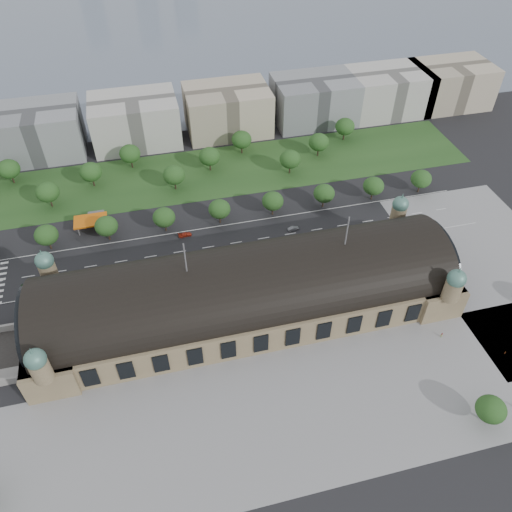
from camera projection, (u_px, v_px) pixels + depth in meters
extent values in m
plane|color=black|center=(247.00, 311.00, 183.76)|extent=(900.00, 900.00, 0.00)
cube|color=#8C7B57|center=(247.00, 300.00, 179.66)|extent=(150.00, 40.00, 12.00)
cube|color=#8C7B57|center=(54.00, 336.00, 167.95)|extent=(16.00, 43.00, 12.00)
cube|color=#8C7B57|center=(417.00, 269.00, 191.37)|extent=(16.00, 43.00, 12.00)
cylinder|color=black|center=(247.00, 289.00, 175.55)|extent=(144.00, 37.60, 37.60)
cylinder|color=black|center=(28.00, 324.00, 161.43)|extent=(1.20, 32.00, 32.00)
cylinder|color=black|center=(436.00, 251.00, 186.94)|extent=(1.20, 32.00, 32.00)
cylinder|color=#8C7B57|center=(49.00, 272.00, 175.97)|extent=(6.00, 6.00, 8.00)
sphere|color=slate|center=(44.00, 261.00, 172.21)|extent=(6.40, 6.40, 6.40)
cone|color=slate|center=(41.00, 252.00, 169.47)|extent=(1.00, 1.00, 2.50)
cylinder|color=#8C7B57|center=(398.00, 215.00, 199.39)|extent=(6.00, 6.00, 8.00)
sphere|color=slate|center=(401.00, 204.00, 195.63)|extent=(6.40, 6.40, 6.40)
cone|color=slate|center=(403.00, 196.00, 192.89)|extent=(1.00, 1.00, 2.50)
cylinder|color=#8C7B57|center=(41.00, 370.00, 146.24)|extent=(6.00, 6.00, 8.00)
sphere|color=slate|center=(35.00, 359.00, 142.48)|extent=(6.40, 6.40, 6.40)
cone|color=slate|center=(31.00, 351.00, 139.74)|extent=(1.00, 1.00, 2.50)
cylinder|color=#8C7B57|center=(452.00, 290.00, 169.66)|extent=(6.00, 6.00, 8.00)
sphere|color=slate|center=(457.00, 279.00, 165.89)|extent=(6.40, 6.40, 6.40)
cone|color=slate|center=(460.00, 270.00, 163.16)|extent=(1.00, 1.00, 2.50)
cylinder|color=#59595B|center=(185.00, 258.00, 158.71)|extent=(0.50, 0.50, 12.00)
cylinder|color=#59595B|center=(347.00, 231.00, 168.33)|extent=(0.50, 0.50, 12.00)
cube|color=gray|center=(311.00, 410.00, 154.36)|extent=(190.00, 48.00, 0.12)
cube|color=gray|center=(495.00, 264.00, 201.77)|extent=(56.00, 100.00, 0.12)
cube|color=black|center=(180.00, 252.00, 207.17)|extent=(260.00, 26.00, 0.10)
cube|color=#22461C|center=(175.00, 177.00, 246.98)|extent=(300.00, 45.00, 0.10)
cube|color=#CF5E0C|center=(90.00, 220.00, 214.83)|extent=(14.00, 9.00, 0.70)
cube|color=#59595B|center=(97.00, 217.00, 221.55)|extent=(7.00, 5.00, 3.20)
cylinder|color=#59595B|center=(79.00, 222.00, 217.84)|extent=(0.50, 0.50, 4.40)
cylinder|color=#59595B|center=(105.00, 219.00, 219.77)|extent=(0.50, 0.50, 4.40)
cylinder|color=#59595B|center=(79.00, 232.00, 213.31)|extent=(0.50, 0.50, 4.40)
cylinder|color=#59595B|center=(105.00, 228.00, 215.23)|extent=(0.50, 0.50, 4.40)
cube|color=slate|center=(162.00, 32.00, 394.73)|extent=(700.00, 320.00, 0.08)
cube|color=gray|center=(37.00, 132.00, 255.73)|extent=(45.00, 32.00, 24.00)
cube|color=#B6B4AD|center=(135.00, 121.00, 264.47)|extent=(45.00, 32.00, 24.00)
cube|color=#BCAE93|center=(227.00, 110.00, 273.20)|extent=(45.00, 32.00, 24.00)
cube|color=gray|center=(314.00, 100.00, 281.94)|extent=(45.00, 32.00, 24.00)
cube|color=#B6B4AD|center=(388.00, 92.00, 289.81)|extent=(45.00, 32.00, 24.00)
cube|color=#BCAE93|center=(450.00, 84.00, 296.80)|extent=(45.00, 32.00, 24.00)
cylinder|color=#2D2116|center=(50.00, 245.00, 207.22)|extent=(0.70, 0.70, 4.32)
ellipsoid|color=#1E4A1A|center=(46.00, 235.00, 203.61)|extent=(9.60, 9.60, 8.16)
cylinder|color=#2D2116|center=(109.00, 236.00, 211.42)|extent=(0.70, 0.70, 4.32)
ellipsoid|color=#1E4A1A|center=(106.00, 226.00, 207.81)|extent=(9.60, 9.60, 8.16)
cylinder|color=#2D2116|center=(166.00, 227.00, 215.61)|extent=(0.70, 0.70, 4.32)
ellipsoid|color=#1E4A1A|center=(164.00, 217.00, 212.00)|extent=(9.60, 9.60, 8.16)
cylinder|color=#2D2116|center=(220.00, 219.00, 219.81)|extent=(0.70, 0.70, 4.32)
ellipsoid|color=#1E4A1A|center=(219.00, 209.00, 216.19)|extent=(9.60, 9.60, 8.16)
cylinder|color=#2D2116|center=(272.00, 211.00, 224.00)|extent=(0.70, 0.70, 4.32)
ellipsoid|color=#1E4A1A|center=(273.00, 201.00, 220.39)|extent=(9.60, 9.60, 8.16)
cylinder|color=#2D2116|center=(323.00, 203.00, 228.20)|extent=(0.70, 0.70, 4.32)
ellipsoid|color=#1E4A1A|center=(324.00, 193.00, 224.58)|extent=(9.60, 9.60, 8.16)
cylinder|color=#2D2116|center=(372.00, 195.00, 232.39)|extent=(0.70, 0.70, 4.32)
ellipsoid|color=#1E4A1A|center=(374.00, 186.00, 228.78)|extent=(9.60, 9.60, 8.16)
cylinder|color=#2D2116|center=(419.00, 188.00, 236.58)|extent=(0.70, 0.70, 4.32)
ellipsoid|color=#1E4A1A|center=(421.00, 179.00, 232.97)|extent=(9.60, 9.60, 8.16)
cylinder|color=#2D2116|center=(13.00, 179.00, 241.83)|extent=(0.70, 0.70, 4.68)
ellipsoid|color=#1E4A1A|center=(9.00, 169.00, 237.92)|extent=(10.40, 10.40, 8.84)
cylinder|color=#2D2116|center=(51.00, 202.00, 228.16)|extent=(0.70, 0.70, 4.68)
ellipsoid|color=#1E4A1A|center=(47.00, 192.00, 224.25)|extent=(10.40, 10.40, 8.84)
cylinder|color=#2D2116|center=(93.00, 182.00, 239.98)|extent=(0.70, 0.70, 4.68)
ellipsoid|color=#1E4A1A|center=(91.00, 172.00, 236.07)|extent=(10.40, 10.40, 8.84)
cylinder|color=#2D2116|center=(132.00, 163.00, 251.80)|extent=(0.70, 0.70, 4.68)
ellipsoid|color=#1E4A1A|center=(130.00, 154.00, 247.88)|extent=(10.40, 10.40, 8.84)
cylinder|color=#2D2116|center=(175.00, 185.00, 238.13)|extent=(0.70, 0.70, 4.68)
ellipsoid|color=#1E4A1A|center=(174.00, 175.00, 234.21)|extent=(10.40, 10.40, 8.84)
cylinder|color=#2D2116|center=(210.00, 166.00, 249.94)|extent=(0.70, 0.70, 4.68)
ellipsoid|color=#1E4A1A|center=(209.00, 156.00, 246.03)|extent=(10.40, 10.40, 8.84)
cylinder|color=#2D2116|center=(242.00, 149.00, 261.76)|extent=(0.70, 0.70, 4.68)
ellipsoid|color=#1E4A1A|center=(242.00, 140.00, 257.84)|extent=(10.40, 10.40, 8.84)
cylinder|color=#2D2116|center=(290.00, 169.00, 248.09)|extent=(0.70, 0.70, 4.68)
ellipsoid|color=#1E4A1A|center=(290.00, 159.00, 244.17)|extent=(10.40, 10.40, 8.84)
cylinder|color=#2D2116|center=(318.00, 152.00, 259.90)|extent=(0.70, 0.70, 4.68)
ellipsoid|color=#1E4A1A|center=(319.00, 142.00, 255.99)|extent=(10.40, 10.40, 8.84)
cylinder|color=#2D2116|center=(344.00, 136.00, 271.72)|extent=(0.70, 0.70, 4.68)
ellipsoid|color=#1E4A1A|center=(345.00, 127.00, 267.80)|extent=(10.40, 10.40, 8.84)
cylinder|color=#2D2116|center=(486.00, 418.00, 150.42)|extent=(0.70, 0.70, 3.96)
ellipsoid|color=#1E4A1A|center=(491.00, 409.00, 147.11)|extent=(9.00, 9.00, 7.65)
imported|color=black|center=(53.00, 281.00, 194.10)|extent=(4.87, 2.70, 1.29)
imported|color=maroon|center=(185.00, 235.00, 213.97)|extent=(5.82, 2.71, 1.64)
imported|color=slate|center=(293.00, 229.00, 216.92)|extent=(5.01, 2.09, 1.61)
imported|color=silver|center=(415.00, 228.00, 217.33)|extent=(5.55, 2.71, 1.52)
imported|color=black|center=(36.00, 305.00, 184.89)|extent=(4.79, 3.41, 1.50)
imported|color=maroon|center=(28.00, 306.00, 184.35)|extent=(6.27, 4.94, 1.58)
imported|color=#1B254C|center=(93.00, 295.00, 188.51)|extent=(5.14, 3.84, 1.38)
imported|color=slate|center=(143.00, 287.00, 191.82)|extent=(4.14, 3.78, 1.37)
imported|color=white|center=(149.00, 278.00, 195.07)|extent=(4.89, 3.65, 1.54)
imported|color=#9B9EA3|center=(155.00, 284.00, 192.56)|extent=(6.19, 4.41, 1.57)
imported|color=black|center=(136.00, 280.00, 194.22)|extent=(4.97, 3.62, 1.34)
imported|color=#AB201B|center=(226.00, 251.00, 205.01)|extent=(12.05, 3.97, 3.29)
imported|color=silver|center=(292.00, 245.00, 207.93)|extent=(12.64, 3.64, 3.48)
imported|color=beige|center=(286.00, 242.00, 209.60)|extent=(10.84, 2.82, 3.00)
imported|color=gray|center=(442.00, 335.00, 174.46)|extent=(1.01, 0.74, 1.86)
imported|color=gray|center=(505.00, 353.00, 169.15)|extent=(0.67, 0.65, 1.55)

